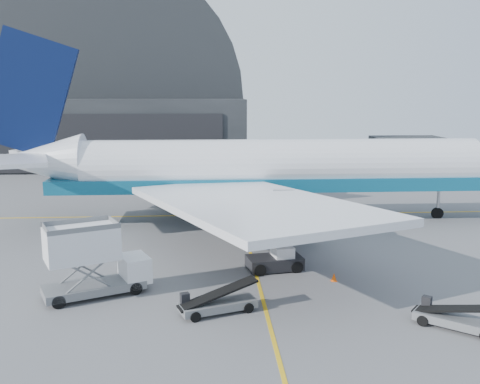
{
  "coord_description": "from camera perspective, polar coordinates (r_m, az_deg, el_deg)",
  "views": [
    {
      "loc": [
        -3.46,
        -36.9,
        13.33
      ],
      "look_at": [
        -0.64,
        9.73,
        4.5
      ],
      "focal_mm": 40.0,
      "sensor_mm": 36.0,
      "label": 1
    }
  ],
  "objects": [
    {
      "name": "ground",
      "position": [
        39.39,
        1.81,
        -9.09
      ],
      "size": [
        200.0,
        200.0,
        0.0
      ],
      "primitive_type": "plane",
      "color": "#565659",
      "rests_on": "ground"
    },
    {
      "name": "taxi_lines",
      "position": [
        51.44,
        0.52,
        -4.3
      ],
      "size": [
        80.0,
        42.12,
        0.02
      ],
      "color": "gold",
      "rests_on": "ground"
    },
    {
      "name": "hangar",
      "position": [
        103.59,
        -13.91,
        8.3
      ],
      "size": [
        50.0,
        28.3,
        28.0
      ],
      "color": "black",
      "rests_on": "ground"
    },
    {
      "name": "distant_bldg_a",
      "position": [
        117.28,
        17.31,
        3.7
      ],
      "size": [
        14.0,
        8.0,
        4.0
      ],
      "primitive_type": "cube",
      "color": "black",
      "rests_on": "ground"
    },
    {
      "name": "airliner",
      "position": [
        55.05,
        2.14,
        2.52
      ],
      "size": [
        55.99,
        54.29,
        19.65
      ],
      "color": "white",
      "rests_on": "ground"
    },
    {
      "name": "catering_truck",
      "position": [
        36.57,
        -15.53,
        -7.1
      ],
      "size": [
        7.31,
        5.16,
        4.73
      ],
      "rotation": [
        0.0,
        0.0,
        0.43
      ],
      "color": "slate",
      "rests_on": "ground"
    },
    {
      "name": "pushback_tug",
      "position": [
        40.91,
        3.86,
        -7.29
      ],
      "size": [
        4.42,
        3.03,
        1.89
      ],
      "rotation": [
        0.0,
        0.0,
        0.18
      ],
      "color": "black",
      "rests_on": "ground"
    },
    {
      "name": "belt_loader_a",
      "position": [
        33.32,
        -2.47,
        -11.8
      ],
      "size": [
        5.06,
        3.06,
        1.9
      ],
      "rotation": [
        0.0,
        0.0,
        0.34
      ],
      "color": "slate",
      "rests_on": "ground"
    },
    {
      "name": "belt_loader_b",
      "position": [
        33.6,
        22.06,
        -12.42
      ],
      "size": [
        4.6,
        4.17,
        1.89
      ],
      "rotation": [
        0.0,
        0.0,
        -0.68
      ],
      "color": "slate",
      "rests_on": "ground"
    },
    {
      "name": "traffic_cone",
      "position": [
        39.12,
        9.99,
        -8.95
      ],
      "size": [
        0.41,
        0.41,
        0.59
      ],
      "color": "#F85307",
      "rests_on": "ground"
    }
  ]
}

